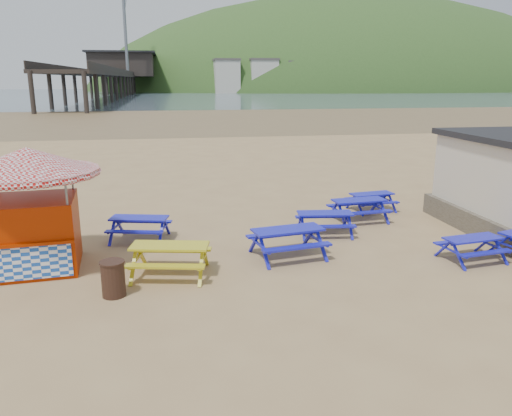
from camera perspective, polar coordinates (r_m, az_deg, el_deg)
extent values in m
plane|color=tan|center=(14.26, 1.05, -5.38)|extent=(400.00, 400.00, 0.00)
plane|color=olive|center=(68.38, -7.89, 10.27)|extent=(400.00, 400.00, 0.00)
plane|color=#475966|center=(183.25, -9.36, 12.76)|extent=(400.00, 400.00, 0.00)
cube|color=#1200B8|center=(15.78, -13.22, -1.11)|extent=(1.85, 1.06, 0.05)
cube|color=#1200B8|center=(16.39, -12.60, -1.48)|extent=(1.75, 0.64, 0.05)
cube|color=#1200B8|center=(15.32, -13.77, -2.67)|extent=(1.75, 0.64, 0.05)
cube|color=#1200B8|center=(19.34, 13.11, 1.60)|extent=(1.70, 0.86, 0.05)
cube|color=#1200B8|center=(19.85, 12.26, 1.22)|extent=(1.64, 0.45, 0.05)
cube|color=#1200B8|center=(18.95, 13.90, 0.50)|extent=(1.64, 0.45, 0.05)
cube|color=#1200B8|center=(17.81, 11.70, 0.88)|extent=(1.91, 0.89, 0.05)
cube|color=#1200B8|center=(18.41, 10.80, 0.45)|extent=(1.86, 0.43, 0.05)
cube|color=#1200B8|center=(17.35, 12.57, -0.50)|extent=(1.86, 0.43, 0.05)
cube|color=#1200B8|center=(13.89, 3.66, -2.49)|extent=(2.07, 1.09, 0.05)
cube|color=#1200B8|center=(14.56, 2.63, -2.93)|extent=(1.98, 0.60, 0.05)
cube|color=#1200B8|center=(13.42, 4.75, -4.50)|extent=(1.98, 0.60, 0.05)
cube|color=#1200B8|center=(14.86, 23.55, -3.19)|extent=(1.66, 0.83, 0.04)
cube|color=#1200B8|center=(15.31, 22.17, -3.52)|extent=(1.60, 0.44, 0.04)
cube|color=#1200B8|center=(14.56, 24.81, -4.69)|extent=(1.60, 0.44, 0.04)
cube|color=#1200B8|center=(16.35, 26.99, -2.81)|extent=(1.71, 0.71, 0.05)
cube|color=#B29D1F|center=(12.76, -9.84, -4.28)|extent=(2.05, 1.13, 0.05)
cube|color=#B29D1F|center=(13.46, -9.25, -4.61)|extent=(1.95, 0.66, 0.05)
cube|color=#B29D1F|center=(12.27, -10.38, -6.57)|extent=(1.95, 0.66, 0.05)
cube|color=#9C2100|center=(14.23, -23.89, -2.70)|extent=(2.27, 2.27, 1.89)
cube|color=#9C2100|center=(13.19, -24.54, -3.85)|extent=(2.07, 0.30, 0.08)
cube|color=#194CB2|center=(13.36, -24.31, -5.74)|extent=(1.88, 0.22, 0.85)
cone|color=silver|center=(13.83, -24.70, 4.99)|extent=(3.92, 3.92, 0.66)
cylinder|color=silver|center=(13.88, -24.56, 3.64)|extent=(3.82, 3.82, 0.17)
cylinder|color=#361E17|center=(11.98, -16.01, -7.84)|extent=(0.54, 0.54, 0.82)
cylinder|color=#361E17|center=(11.83, -16.15, -5.96)|extent=(0.58, 0.58, 0.04)
cube|color=black|center=(188.80, -15.11, 14.33)|extent=(9.00, 220.00, 0.60)
cube|color=black|center=(199.83, -14.92, 15.47)|extent=(22.00, 30.00, 8.00)
cube|color=black|center=(199.98, -15.00, 16.70)|extent=(24.00, 32.00, 0.60)
cylinder|color=slate|center=(178.25, -14.71, 18.89)|extent=(1.00, 1.00, 28.00)
ellipsoid|color=#2D4C1E|center=(260.61, 11.09, 10.93)|extent=(264.00, 144.00, 108.00)
cube|color=#1200B8|center=(16.07, 7.89, -0.59)|extent=(1.80, 0.87, 0.05)
cube|color=#1200B8|center=(16.69, 7.48, -0.97)|extent=(1.75, 0.44, 0.05)
cube|color=#1200B8|center=(15.60, 8.26, -2.10)|extent=(1.75, 0.44, 0.05)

